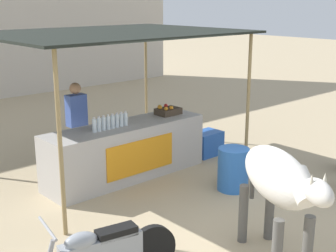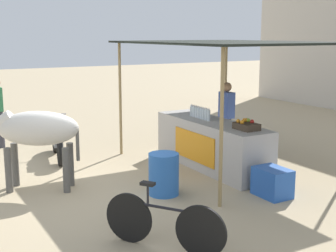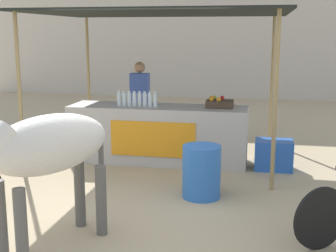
# 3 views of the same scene
# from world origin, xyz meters

# --- Properties ---
(ground_plane) EXTENTS (60.00, 60.00, 0.00)m
(ground_plane) POSITION_xyz_m (0.00, 0.00, 0.00)
(ground_plane) COLOR tan
(stall_counter) EXTENTS (3.00, 0.82, 0.96)m
(stall_counter) POSITION_xyz_m (0.00, 2.20, 0.48)
(stall_counter) COLOR #B2ADA8
(stall_counter) RESTS_ON ground
(stall_awning) EXTENTS (4.20, 3.20, 2.52)m
(stall_awning) POSITION_xyz_m (0.00, 2.50, 2.42)
(stall_awning) COLOR black
(stall_awning) RESTS_ON ground
(water_bottle_row) EXTENTS (0.70, 0.07, 0.25)m
(water_bottle_row) POSITION_xyz_m (-0.35, 2.15, 1.07)
(water_bottle_row) COLOR silver
(water_bottle_row) RESTS_ON stall_counter
(fruit_crate) EXTENTS (0.44, 0.32, 0.18)m
(fruit_crate) POSITION_xyz_m (1.02, 2.25, 1.03)
(fruit_crate) COLOR #3F3326
(fruit_crate) RESTS_ON stall_counter
(vendor_behind_counter) EXTENTS (0.34, 0.22, 1.65)m
(vendor_behind_counter) POSITION_xyz_m (-0.51, 2.95, 0.85)
(vendor_behind_counter) COLOR #383842
(vendor_behind_counter) RESTS_ON ground
(cooler_box) EXTENTS (0.60, 0.44, 0.48)m
(cooler_box) POSITION_xyz_m (1.93, 2.10, 0.24)
(cooler_box) COLOR blue
(cooler_box) RESTS_ON ground
(water_barrel) EXTENTS (0.51, 0.51, 0.71)m
(water_barrel) POSITION_xyz_m (0.96, 0.57, 0.35)
(water_barrel) COLOR blue
(water_barrel) RESTS_ON ground
(cow) EXTENTS (1.21, 1.76, 1.44)m
(cow) POSITION_xyz_m (-0.39, -1.21, 1.03)
(cow) COLOR silver
(cow) RESTS_ON ground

